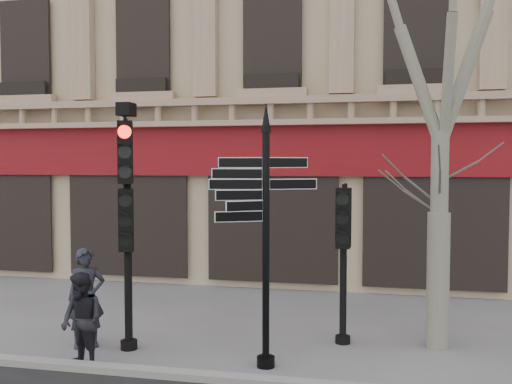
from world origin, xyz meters
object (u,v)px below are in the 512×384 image
traffic_signal_main (127,195)px  traffic_signal_secondary (344,235)px  fingerpost (266,190)px  pedestrian_a (86,298)px  pedestrian_b (82,321)px

traffic_signal_main → traffic_signal_secondary: size_ratio=1.52×
traffic_signal_main → traffic_signal_secondary: (3.68, 1.12, -0.75)m
fingerpost → pedestrian_a: bearing=158.8°
fingerpost → traffic_signal_secondary: size_ratio=1.49×
fingerpost → pedestrian_b: (-2.87, -0.67, -2.08)m
traffic_signal_secondary → pedestrian_a: size_ratio=1.60×
traffic_signal_main → pedestrian_a: traffic_signal_main is taller
traffic_signal_secondary → pedestrian_a: 4.74m
fingerpost → pedestrian_b: size_ratio=2.76×
pedestrian_b → fingerpost: bearing=39.6°
traffic_signal_secondary → pedestrian_b: (-4.01, -2.14, -1.21)m
traffic_signal_secondary → pedestrian_a: traffic_signal_secondary is taller
pedestrian_a → fingerpost: bearing=-40.0°
traffic_signal_secondary → fingerpost: bearing=-124.5°
fingerpost → traffic_signal_main: bearing=156.2°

